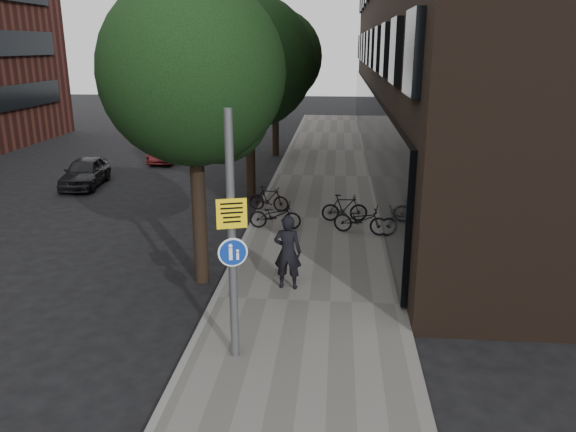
# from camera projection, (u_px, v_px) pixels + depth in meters

# --- Properties ---
(ground) EXTENTS (120.00, 120.00, 0.00)m
(ground) POSITION_uv_depth(u_px,v_px,m) (285.00, 386.00, 10.14)
(ground) COLOR black
(ground) RESTS_ON ground
(sidewalk) EXTENTS (4.50, 60.00, 0.12)m
(sidewalk) POSITION_uv_depth(u_px,v_px,m) (319.00, 219.00, 19.63)
(sidewalk) COLOR #63605C
(sidewalk) RESTS_ON ground
(curb_edge) EXTENTS (0.15, 60.00, 0.13)m
(curb_edge) POSITION_uv_depth(u_px,v_px,m) (255.00, 217.00, 19.82)
(curb_edge) COLOR slate
(curb_edge) RESTS_ON ground
(street_tree_near) EXTENTS (4.40, 4.40, 7.50)m
(street_tree_near) POSITION_uv_depth(u_px,v_px,m) (197.00, 80.00, 13.29)
(street_tree_near) COLOR black
(street_tree_near) RESTS_ON ground
(street_tree_mid) EXTENTS (5.00, 5.00, 7.80)m
(street_tree_mid) POSITION_uv_depth(u_px,v_px,m) (251.00, 67.00, 21.38)
(street_tree_mid) COLOR black
(street_tree_mid) RESTS_ON ground
(street_tree_far) EXTENTS (5.00, 5.00, 7.80)m
(street_tree_far) POSITION_uv_depth(u_px,v_px,m) (277.00, 60.00, 29.96)
(street_tree_far) COLOR black
(street_tree_far) RESTS_ON ground
(signpost) EXTENTS (0.53, 0.19, 4.76)m
(signpost) POSITION_uv_depth(u_px,v_px,m) (232.00, 239.00, 10.23)
(signpost) COLOR #595B5E
(signpost) RESTS_ON sidewalk
(pedestrian) EXTENTS (0.71, 0.49, 1.88)m
(pedestrian) POSITION_uv_depth(u_px,v_px,m) (288.00, 252.00, 13.71)
(pedestrian) COLOR black
(pedestrian) RESTS_ON sidewalk
(parked_bike_facade_near) EXTENTS (1.88, 1.06, 0.93)m
(parked_bike_facade_near) POSITION_uv_depth(u_px,v_px,m) (361.00, 219.00, 17.85)
(parked_bike_facade_near) COLOR black
(parked_bike_facade_near) RESTS_ON sidewalk
(parked_bike_facade_far) EXTENTS (1.59, 0.54, 0.94)m
(parked_bike_facade_far) POSITION_uv_depth(u_px,v_px,m) (345.00, 208.00, 19.10)
(parked_bike_facade_far) COLOR black
(parked_bike_facade_far) RESTS_ON sidewalk
(parked_bike_curb_near) EXTENTS (1.74, 0.68, 0.90)m
(parked_bike_curb_near) POSITION_uv_depth(u_px,v_px,m) (275.00, 215.00, 18.34)
(parked_bike_curb_near) COLOR black
(parked_bike_curb_near) RESTS_ON sidewalk
(parked_bike_curb_far) EXTENTS (1.57, 0.74, 0.91)m
(parked_bike_curb_far) POSITION_uv_depth(u_px,v_px,m) (269.00, 199.00, 20.31)
(parked_bike_curb_far) COLOR black
(parked_bike_curb_far) RESTS_ON sidewalk
(parked_car_near) EXTENTS (1.87, 3.78, 1.24)m
(parked_car_near) POSITION_uv_depth(u_px,v_px,m) (85.00, 172.00, 24.35)
(parked_car_near) COLOR black
(parked_car_near) RESTS_ON ground
(parked_car_mid) EXTENTS (1.44, 3.56, 1.15)m
(parked_car_mid) POSITION_uv_depth(u_px,v_px,m) (166.00, 151.00, 29.51)
(parked_car_mid) COLOR maroon
(parked_car_mid) RESTS_ON ground
(parked_car_far) EXTENTS (1.68, 3.99, 1.15)m
(parked_car_far) POSITION_uv_depth(u_px,v_px,m) (184.00, 132.00, 35.70)
(parked_car_far) COLOR black
(parked_car_far) RESTS_ON ground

